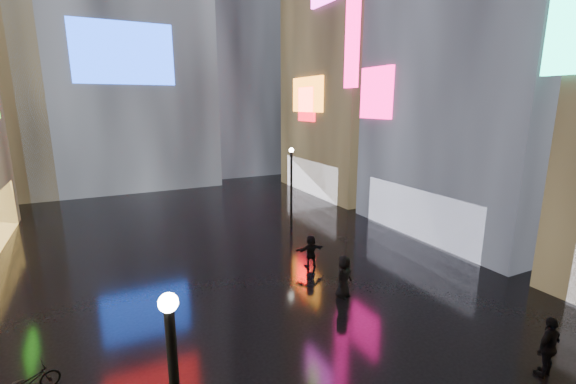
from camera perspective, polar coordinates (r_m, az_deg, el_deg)
ground at (r=21.66m, az=-9.48°, el=-8.65°), size 140.00×140.00×0.00m
building_right_far at (r=36.93m, az=10.79°, el=22.21°), size 10.28×12.00×28.00m
tower_flank_right at (r=48.51m, az=-8.95°, el=23.63°), size 12.00×12.00×34.00m
lamp_far at (r=24.75m, az=0.49°, el=1.39°), size 0.30×0.30×5.20m
pedestrian_3 at (r=14.38m, az=34.14°, el=-18.45°), size 1.15×0.56×1.90m
pedestrian_4 at (r=16.54m, az=8.24°, el=-12.26°), size 1.04×0.89×1.81m
pedestrian_5 at (r=19.27m, az=3.39°, el=-8.71°), size 1.51×0.55×1.61m
umbrella_2 at (r=16.02m, az=8.39°, el=-7.96°), size 1.01×1.03×0.84m
bicycle at (r=13.79m, az=-34.16°, el=-22.43°), size 1.70×1.07×0.85m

